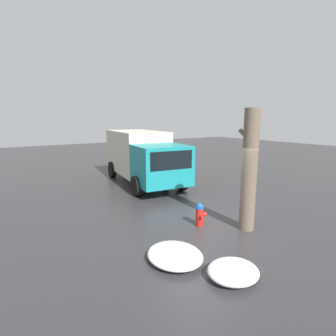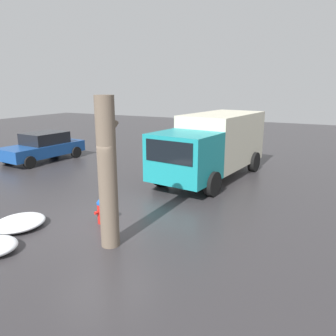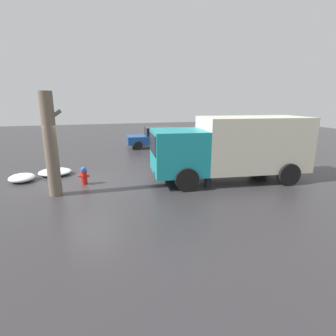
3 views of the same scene
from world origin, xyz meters
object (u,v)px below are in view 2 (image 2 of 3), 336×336
at_px(tree_trunk, 108,174).
at_px(pedestrian, 216,163).
at_px(fire_hydrant, 102,211).
at_px(parked_car, 43,146).
at_px(delivery_truck, 213,144).

height_order(tree_trunk, pedestrian, tree_trunk).
height_order(fire_hydrant, parked_car, parked_car).
bearing_deg(tree_trunk, delivery_truck, -1.37).
distance_m(delivery_truck, pedestrian, 1.56).
bearing_deg(pedestrian, tree_trunk, 121.95).
height_order(tree_trunk, parked_car, tree_trunk).
xyz_separation_m(fire_hydrant, pedestrian, (4.69, -1.78, 0.62)).
distance_m(pedestrian, parked_car, 9.66).
xyz_separation_m(fire_hydrant, delivery_truck, (6.06, -1.20, 1.09)).
xyz_separation_m(tree_trunk, delivery_truck, (7.04, -0.17, -0.36)).
distance_m(fire_hydrant, tree_trunk, 2.03).
distance_m(fire_hydrant, pedestrian, 5.05).
relative_size(tree_trunk, parked_car, 0.82).
relative_size(delivery_truck, pedestrian, 3.65).
xyz_separation_m(fire_hydrant, tree_trunk, (-0.98, -1.03, 1.45)).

